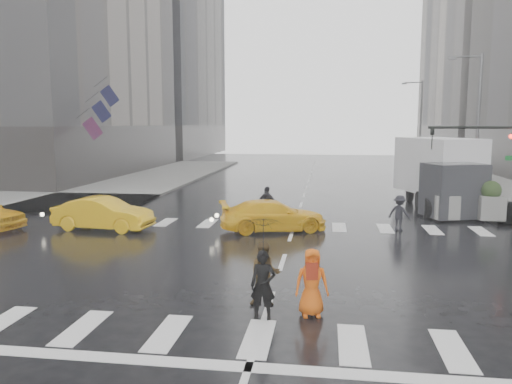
# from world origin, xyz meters

# --- Properties ---
(ground) EXTENTS (120.00, 120.00, 0.00)m
(ground) POSITION_xyz_m (0.00, 0.00, 0.00)
(ground) COLOR black
(ground) RESTS_ON ground
(sidewalk_nw) EXTENTS (35.00, 35.00, 0.15)m
(sidewalk_nw) POSITION_xyz_m (-19.50, 17.50, 0.07)
(sidewalk_nw) COLOR slate
(sidewalk_nw) RESTS_ON ground
(building_nw_far) EXTENTS (26.05, 26.05, 44.00)m
(building_nw_far) POSITION_xyz_m (-29.00, 56.00, 20.19)
(building_nw_far) COLOR #5B5954
(building_nw_far) RESTS_ON ground
(road_markings) EXTENTS (18.00, 48.00, 0.01)m
(road_markings) POSITION_xyz_m (0.00, 0.00, 0.01)
(road_markings) COLOR silver
(road_markings) RESTS_ON ground
(traffic_signal_pole) EXTENTS (4.45, 0.42, 4.50)m
(traffic_signal_pole) POSITION_xyz_m (9.01, 8.01, 3.22)
(traffic_signal_pole) COLOR black
(traffic_signal_pole) RESTS_ON ground
(street_lamp_near) EXTENTS (2.15, 0.22, 9.00)m
(street_lamp_near) POSITION_xyz_m (10.87, 18.00, 4.95)
(street_lamp_near) COLOR #59595B
(street_lamp_near) RESTS_ON ground
(street_lamp_far) EXTENTS (2.15, 0.22, 9.00)m
(street_lamp_far) POSITION_xyz_m (10.87, 38.00, 4.95)
(street_lamp_far) COLOR #59595B
(street_lamp_far) RESTS_ON ground
(planter_west) EXTENTS (1.10, 1.10, 1.80)m
(planter_west) POSITION_xyz_m (7.00, 8.20, 0.98)
(planter_west) COLOR slate
(planter_west) RESTS_ON ground
(planter_mid) EXTENTS (1.10, 1.10, 1.80)m
(planter_mid) POSITION_xyz_m (9.00, 8.20, 0.98)
(planter_mid) COLOR slate
(planter_mid) RESTS_ON ground
(flag_cluster) EXTENTS (2.87, 3.06, 4.69)m
(flag_cluster) POSITION_xyz_m (-15.08, 18.50, 5.64)
(flag_cluster) COLOR #59595B
(flag_cluster) RESTS_ON ground
(pedestrian_black) EXTENTS (0.98, 1.00, 2.43)m
(pedestrian_black) POSITION_xyz_m (-0.03, -4.91, 1.62)
(pedestrian_black) COLOR black
(pedestrian_black) RESTS_ON ground
(pedestrian_brown) EXTENTS (0.87, 0.73, 1.62)m
(pedestrian_brown) POSITION_xyz_m (-0.09, -4.00, 0.81)
(pedestrian_brown) COLOR #423017
(pedestrian_brown) RESTS_ON ground
(pedestrian_orange) EXTENTS (0.87, 0.64, 1.64)m
(pedestrian_orange) POSITION_xyz_m (1.09, -4.54, 0.83)
(pedestrian_orange) COLOR #DE580F
(pedestrian_orange) RESTS_ON ground
(pedestrian_far_a) EXTENTS (1.13, 0.89, 1.69)m
(pedestrian_far_a) POSITION_xyz_m (-1.30, 6.66, 0.85)
(pedestrian_far_a) COLOR black
(pedestrian_far_a) RESTS_ON ground
(pedestrian_far_b) EXTENTS (1.14, 0.99, 1.54)m
(pedestrian_far_b) POSITION_xyz_m (4.53, 5.62, 0.77)
(pedestrian_far_b) COLOR black
(pedestrian_far_b) RESTS_ON ground
(taxi_mid) EXTENTS (4.38, 1.84, 1.41)m
(taxi_mid) POSITION_xyz_m (-8.15, 4.07, 0.70)
(taxi_mid) COLOR yellow
(taxi_mid) RESTS_ON ground
(taxi_rear) EXTENTS (4.39, 2.95, 1.32)m
(taxi_rear) POSITION_xyz_m (-0.83, 4.89, 0.66)
(taxi_rear) COLOR yellow
(taxi_rear) RESTS_ON ground
(box_truck) EXTENTS (2.68, 7.15, 3.80)m
(box_truck) POSITION_xyz_m (7.50, 11.48, 2.03)
(box_truck) COLOR white
(box_truck) RESTS_ON ground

